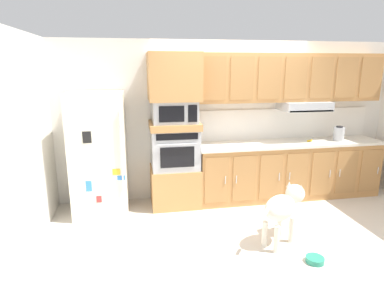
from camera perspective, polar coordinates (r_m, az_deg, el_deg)
ground_plane at (r=4.74m, az=10.03°, el=-13.06°), size 9.60×9.60×0.00m
back_kitchen_wall at (r=5.37m, az=6.52°, el=4.27°), size 6.20×0.12×2.50m
side_panel_left at (r=4.25m, az=-27.35°, el=0.36°), size 0.12×7.10×2.50m
refrigerator at (r=4.83m, az=-16.03°, el=-1.72°), size 0.76×0.73×1.76m
oven_base_cabinet at (r=5.08m, az=-2.97°, el=-7.31°), size 0.74×0.62×0.60m
built_in_oven at (r=4.90m, az=-3.05°, el=-0.75°), size 0.70×0.62×0.60m
appliance_mid_shelf at (r=4.82m, az=-3.11°, el=3.29°), size 0.74×0.62×0.10m
microwave at (r=4.79m, az=-3.13°, el=5.76°), size 0.64×0.54×0.32m
appliance_upper_cabinet at (r=4.75m, az=-3.22°, el=11.75°), size 0.74×0.62×0.68m
lower_cabinet_run at (r=5.56m, az=16.52°, el=-4.47°), size 2.99×0.63×0.88m
countertop_slab at (r=5.45m, az=16.82°, el=0.15°), size 3.03×0.64×0.04m
backsplash_panel at (r=5.65m, az=15.70°, el=3.48°), size 3.03×0.02×0.50m
upper_cabinet_with_hood at (r=5.43m, az=17.11°, el=10.80°), size 2.99×0.48×0.88m
screwdriver at (r=5.57m, az=20.08°, el=0.56°), size 0.15×0.16×0.03m
electric_kettle at (r=5.80m, az=24.42°, el=1.65°), size 0.17×0.17×0.24m
dog at (r=4.11m, az=15.80°, el=-10.51°), size 0.81×0.58×0.70m
dog_food_bowl at (r=4.02m, az=20.81°, el=-18.47°), size 0.20×0.20×0.06m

